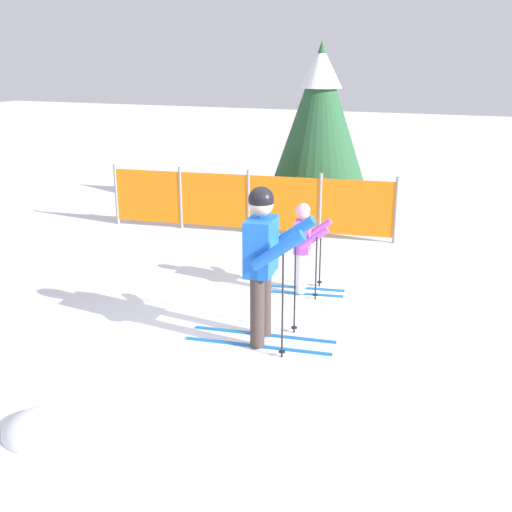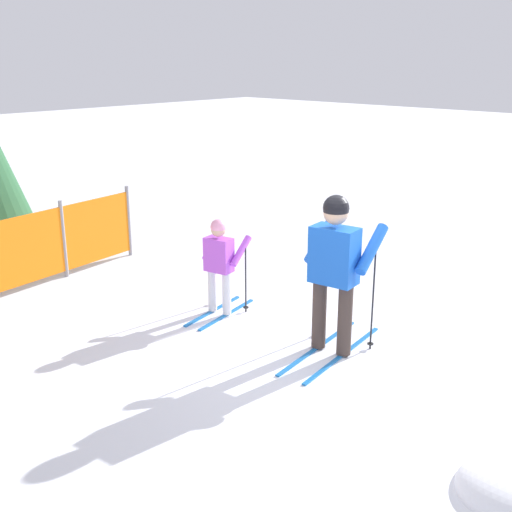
# 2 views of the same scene
# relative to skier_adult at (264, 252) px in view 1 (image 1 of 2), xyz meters

# --- Properties ---
(ground_plane) EXTENTS (60.00, 60.00, 0.00)m
(ground_plane) POSITION_rel_skier_adult_xyz_m (-0.02, -0.25, -1.04)
(ground_plane) COLOR white
(skier_adult) EXTENTS (1.67, 0.79, 1.74)m
(skier_adult) POSITION_rel_skier_adult_xyz_m (0.00, 0.00, 0.00)
(skier_adult) COLOR #1966B2
(skier_adult) RESTS_ON ground_plane
(skier_child) EXTENTS (1.17, 0.57, 1.21)m
(skier_child) POSITION_rel_skier_adult_xyz_m (-0.08, 1.66, -0.33)
(skier_child) COLOR #1966B2
(skier_child) RESTS_ON ground_plane
(safety_fence) EXTENTS (5.10, 0.71, 1.13)m
(safety_fence) POSITION_rel_skier_adult_xyz_m (-1.90, 4.13, -0.48)
(safety_fence) COLOR gray
(safety_fence) RESTS_ON ground_plane
(conifer_far) EXTENTS (1.77, 1.77, 3.29)m
(conifer_far) POSITION_rel_skier_adult_xyz_m (-1.18, 5.96, 0.99)
(conifer_far) COLOR #4C3823
(conifer_far) RESTS_ON ground_plane
(snow_mound) EXTENTS (0.85, 0.72, 0.34)m
(snow_mound) POSITION_rel_skier_adult_xyz_m (-1.00, -2.34, -1.04)
(snow_mound) COLOR white
(snow_mound) RESTS_ON ground_plane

